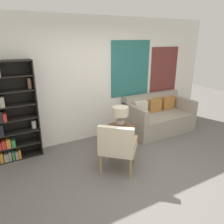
{
  "coord_description": "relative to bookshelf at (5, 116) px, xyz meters",
  "views": [
    {
      "loc": [
        -1.99,
        -2.4,
        2.25
      ],
      "look_at": [
        -0.05,
        1.06,
        0.9
      ],
      "focal_mm": 35.0,
      "sensor_mm": 36.0,
      "label": 1
    }
  ],
  "objects": [
    {
      "name": "ground_plane",
      "position": [
        1.87,
        -1.85,
        -0.89
      ],
      "size": [
        14.0,
        14.0,
        0.0
      ],
      "primitive_type": "plane",
      "color": "#66605B"
    },
    {
      "name": "wall_back",
      "position": [
        1.94,
        0.18,
        0.46
      ],
      "size": [
        6.4,
        0.08,
        2.7
      ],
      "color": "white",
      "rests_on": "ground_plane"
    },
    {
      "name": "bookshelf",
      "position": [
        0.0,
        0.0,
        0.0
      ],
      "size": [
        0.92,
        0.3,
        1.88
      ],
      "color": "black",
      "rests_on": "ground_plane"
    },
    {
      "name": "armchair",
      "position": [
        1.59,
        -1.37,
        -0.37
      ],
      "size": [
        0.83,
        0.83,
        0.9
      ],
      "color": "tan",
      "rests_on": "ground_plane"
    },
    {
      "name": "couch",
      "position": [
        3.42,
        -0.28,
        -0.55
      ],
      "size": [
        1.64,
        0.9,
        0.9
      ],
      "color": "#9E9384",
      "rests_on": "ground_plane"
    },
    {
      "name": "side_table",
      "position": [
        2.05,
        -0.72,
        -0.42
      ],
      "size": [
        0.59,
        0.59,
        0.52
      ],
      "color": "brown",
      "rests_on": "ground_plane"
    },
    {
      "name": "table_lamp",
      "position": [
        2.08,
        -0.66,
        -0.11
      ],
      "size": [
        0.33,
        0.33,
        0.41
      ],
      "color": "#A59E93",
      "rests_on": "side_table"
    }
  ]
}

